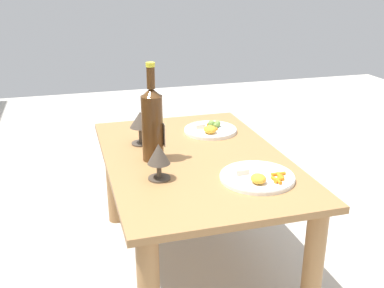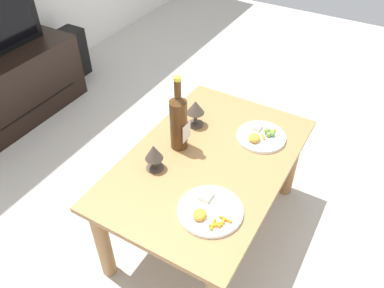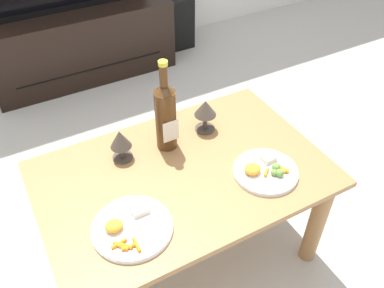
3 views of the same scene
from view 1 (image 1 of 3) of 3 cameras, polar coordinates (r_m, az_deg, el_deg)
name	(u,v)px [view 1 (image 1 of 3)]	position (r m, az deg, el deg)	size (l,w,h in m)	color
ground_plane	(195,263)	(2.05, 0.32, -14.73)	(6.40, 6.40, 0.00)	#B7B2A8
dining_table	(195,178)	(1.84, 0.35, -4.35)	(1.07, 0.70, 0.50)	#9E7042
wine_bottle	(152,122)	(1.73, -5.01, 2.78)	(0.08, 0.08, 0.38)	#4C2D14
goblet_left	(159,156)	(1.58, -4.20, -1.52)	(0.08, 0.08, 0.13)	#473D33
goblet_right	(140,122)	(1.91, -6.50, 2.81)	(0.09, 0.09, 0.14)	#473D33
dinner_plate_left	(257,177)	(1.62, 8.19, -4.07)	(0.27, 0.27, 0.04)	white
dinner_plate_right	(210,129)	(2.08, 2.31, 1.85)	(0.24, 0.24, 0.05)	white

